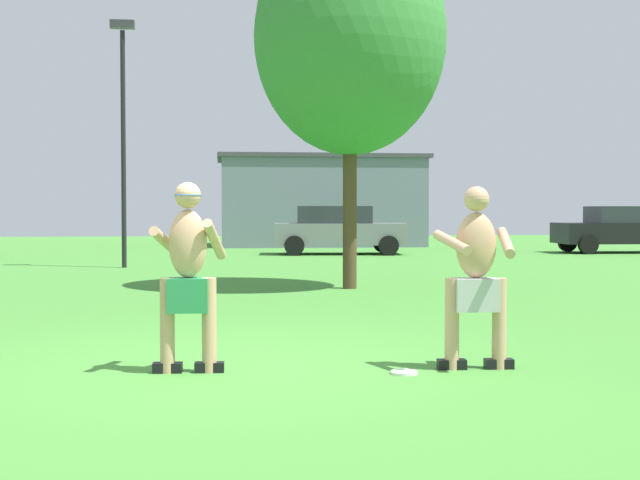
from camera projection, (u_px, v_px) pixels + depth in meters
name	position (u px, v px, depth m)	size (l,w,h in m)	color
ground_plane	(223.00, 371.00, 7.60)	(80.00, 80.00, 0.00)	#428433
player_with_cap	(188.00, 268.00, 7.51)	(0.68, 0.59, 1.71)	black
player_in_gray	(476.00, 273.00, 7.66)	(0.71, 0.60, 1.66)	black
frisbee	(404.00, 373.00, 7.46)	(0.24, 0.24, 0.03)	white
car_black_near_post	(622.00, 228.00, 28.78)	(4.35, 2.12, 1.58)	black
car_gray_mid_lot	(338.00, 229.00, 27.80)	(4.43, 2.31, 1.58)	slate
lamp_post	(123.00, 118.00, 21.20)	(0.60, 0.24, 6.19)	black
outbuilding_behind_lot	(320.00, 201.00, 34.74)	(8.33, 4.86, 3.65)	slate
tree_left_field	(350.00, 38.00, 15.47)	(3.51, 3.51, 6.76)	#4C3823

